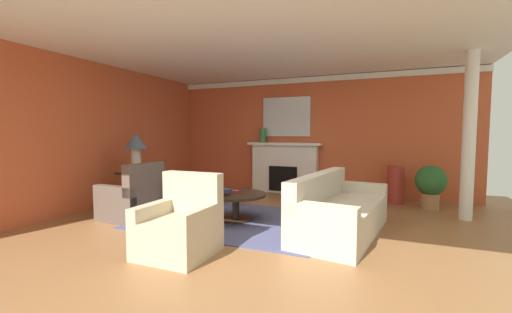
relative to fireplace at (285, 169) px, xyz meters
name	(u,v)px	position (x,y,z in m)	size (l,w,h in m)	color
ground_plane	(260,226)	(0.52, -2.90, -0.57)	(8.66, 8.66, 0.00)	olive
wall_fireplace	(308,135)	(0.52, 0.21, 0.82)	(7.26, 0.12, 2.78)	#C65633
wall_window	(109,136)	(-2.87, -2.60, 0.82)	(0.12, 6.69, 2.78)	#C65633
ceiling_panel	(267,46)	(0.52, -2.60, 2.24)	(7.26, 6.69, 0.06)	white
crown_moulding	(308,80)	(0.52, 0.13, 2.13)	(7.26, 0.08, 0.12)	white
area_rug	(236,220)	(0.02, -2.73, -0.57)	(3.01, 2.28, 0.01)	#4C517A
fireplace	(285,169)	(0.00, 0.00, 0.00)	(1.80, 0.35, 1.21)	white
mantel_mirror	(286,117)	(0.00, 0.12, 1.27)	(1.19, 0.04, 0.95)	silver
sofa	(339,213)	(1.70, -2.80, -0.28)	(1.18, 2.20, 0.85)	beige
armchair_near_window	(132,201)	(-1.64, -3.30, -0.27)	(0.82, 0.82, 0.95)	brown
armchair_facing_fireplace	(180,229)	(0.06, -4.32, -0.27)	(0.80, 0.80, 0.95)	#C1B293
coffee_table	(236,200)	(0.02, -2.73, -0.24)	(1.00, 1.00, 0.45)	#2D2319
side_table	(137,187)	(-2.16, -2.63, -0.17)	(0.56, 0.56, 0.70)	#2D2319
table_lamp	(136,144)	(-2.16, -2.63, 0.65)	(0.44, 0.44, 0.75)	beige
vase_mantel_left	(263,135)	(-0.55, -0.05, 0.82)	(0.17, 0.17, 0.35)	#33703D
vase_tall_corner	(396,185)	(2.48, -0.30, -0.19)	(0.33, 0.33, 0.77)	#9E3328
book_red_cover	(232,191)	(-0.06, -2.68, -0.11)	(0.23, 0.15, 0.04)	maroon
book_art_folio	(225,191)	(-0.09, -2.91, -0.06)	(0.19, 0.15, 0.05)	navy
potted_plant	(431,183)	(3.08, -0.61, -0.08)	(0.56, 0.56, 0.83)	#A8754C
column_white	(469,136)	(3.55, -1.22, 0.82)	(0.20, 0.20, 2.78)	white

